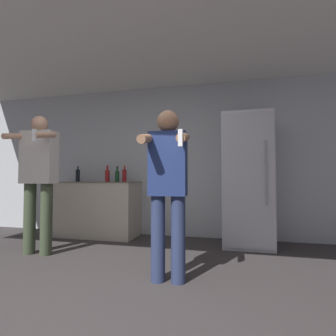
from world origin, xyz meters
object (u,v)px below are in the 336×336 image
at_px(bottle_amber_bourbon, 117,176).
at_px(person_man_side, 39,175).
at_px(bottle_clear_vodka, 124,175).
at_px(person_woman_foreground, 168,183).
at_px(bottle_dark_rum, 107,175).
at_px(refrigerator, 247,180).
at_px(bottle_brown_liquor, 78,175).

distance_m(bottle_amber_bourbon, person_man_side, 1.31).
relative_size(bottle_clear_vodka, person_woman_foreground, 0.17).
height_order(bottle_dark_rum, person_woman_foreground, person_woman_foreground).
bearing_deg(bottle_clear_vodka, refrigerator, -2.42).
bearing_deg(person_woman_foreground, bottle_brown_liquor, 140.77).
xyz_separation_m(bottle_brown_liquor, person_man_side, (0.20, -1.19, -0.02)).
relative_size(bottle_dark_rum, bottle_amber_bourbon, 1.05).
relative_size(refrigerator, person_man_side, 1.06).
relative_size(bottle_amber_bourbon, person_man_side, 0.15).
height_order(bottle_dark_rum, bottle_clear_vodka, bottle_clear_vodka).
distance_m(bottle_brown_liquor, person_man_side, 1.21).
relative_size(refrigerator, person_woman_foreground, 1.17).
bearing_deg(bottle_brown_liquor, bottle_dark_rum, 0.00).
bearing_deg(bottle_brown_liquor, refrigerator, -1.67).
relative_size(bottle_brown_liquor, person_woman_foreground, 0.18).
xyz_separation_m(bottle_brown_liquor, bottle_clear_vodka, (0.88, -0.00, -0.00)).
bearing_deg(refrigerator, bottle_dark_rum, 177.91).
distance_m(refrigerator, bottle_dark_rum, 2.27).
bearing_deg(refrigerator, person_woman_foreground, -116.74).
distance_m(bottle_brown_liquor, bottle_amber_bourbon, 0.75).
xyz_separation_m(bottle_dark_rum, person_man_side, (-0.36, -1.19, -0.02)).
bearing_deg(bottle_dark_rum, refrigerator, -2.09).
xyz_separation_m(bottle_amber_bourbon, person_man_side, (-0.55, -1.19, -0.01)).
relative_size(bottle_clear_vodka, bottle_amber_bourbon, 1.06).
xyz_separation_m(refrigerator, bottle_amber_bourbon, (-2.08, 0.08, 0.07)).
xyz_separation_m(bottle_amber_bourbon, person_woman_foreground, (1.29, -1.66, -0.09)).
height_order(refrigerator, bottle_clear_vodka, refrigerator).
distance_m(refrigerator, person_woman_foreground, 1.77).
xyz_separation_m(refrigerator, person_man_side, (-2.63, -1.11, 0.06)).
xyz_separation_m(bottle_brown_liquor, bottle_dark_rum, (0.56, 0.00, -0.00)).
bearing_deg(person_man_side, bottle_amber_bourbon, 65.33).
xyz_separation_m(refrigerator, bottle_dark_rum, (-2.26, 0.08, 0.08)).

